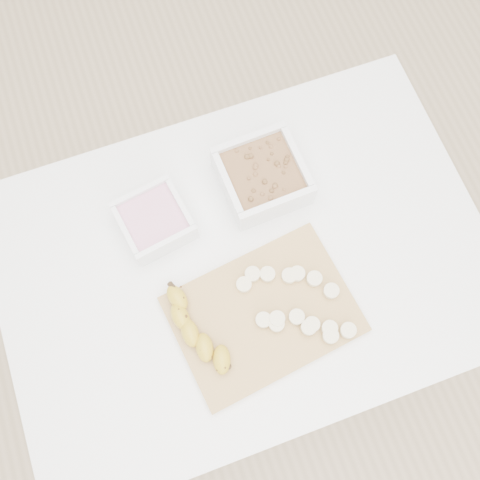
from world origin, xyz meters
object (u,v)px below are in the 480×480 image
object	(u,v)px
table	(245,273)
cutting_board	(263,314)
bowl_granola	(262,176)
bowl_yogurt	(155,221)
banana	(198,332)

from	to	relation	value
table	cutting_board	size ratio (longest dim) A/B	2.88
bowl_granola	cutting_board	size ratio (longest dim) A/B	0.50
table	bowl_yogurt	xyz separation A→B (m)	(-0.15, 0.14, 0.13)
bowl_yogurt	cutting_board	size ratio (longest dim) A/B	0.44
table	cutting_board	world-z (taller)	cutting_board
bowl_yogurt	bowl_granola	xyz separation A→B (m)	(0.24, 0.01, 0.01)
banana	table	bearing A→B (deg)	33.07
bowl_granola	table	bearing A→B (deg)	-121.58
bowl_granola	banana	bearing A→B (deg)	-131.54
table	cutting_board	distance (m)	0.15
cutting_board	bowl_yogurt	bearing A→B (deg)	119.72
bowl_granola	banana	world-z (taller)	bowl_granola
banana	bowl_yogurt	bearing A→B (deg)	87.27
bowl_granola	cutting_board	world-z (taller)	bowl_granola
table	cutting_board	bearing A→B (deg)	-91.58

